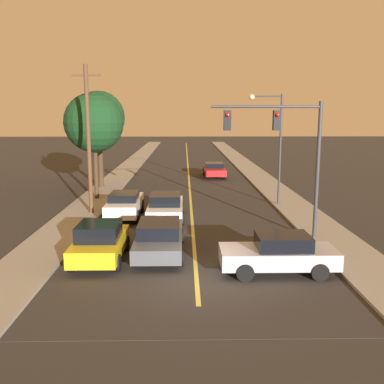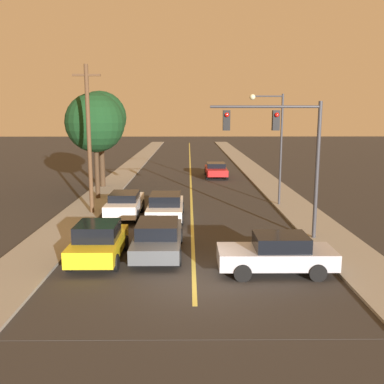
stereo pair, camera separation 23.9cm
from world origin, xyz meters
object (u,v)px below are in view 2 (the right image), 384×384
Objects in this scene: car_outer_lane_second at (125,204)px; car_crossing_right at (277,254)px; car_outer_lane_front at (99,241)px; car_near_lane_second at (166,206)px; car_far_oncoming at (216,170)px; tree_left_near at (100,118)px; traffic_signal_mast at (284,141)px; utility_pole_left at (89,138)px; car_near_lane_front at (158,237)px; tree_left_far at (95,123)px; streetlamp_right at (273,134)px.

car_crossing_right is (6.97, -8.86, -0.04)m from car_outer_lane_second.
car_outer_lane_second is 1.05× the size of car_crossing_right.
car_near_lane_second is at bearing 71.42° from car_outer_lane_front.
car_outer_lane_second is (0.00, 7.38, 0.00)m from car_outer_lane_front.
car_far_oncoming is 0.62× the size of tree_left_near.
traffic_signal_mast reaches higher than car_outer_lane_second.
utility_pole_left is (-10.11, 5.37, -0.11)m from traffic_signal_mast.
car_outer_lane_front is at bearing 74.97° from car_far_oncoming.
utility_pole_left is (-8.37, -15.17, 3.83)m from car_far_oncoming.
car_near_lane_front is 2.49m from car_outer_lane_front.
utility_pole_left reaches higher than car_near_lane_front.
car_crossing_right is at bearing -55.68° from tree_left_far.
car_near_lane_front is at bearing 18.97° from car_outer_lane_front.
car_outer_lane_front is 9.33m from traffic_signal_mast.
car_outer_lane_second is at bearing -72.02° from tree_left_near.
car_near_lane_front is 1.08× the size of car_outer_lane_second.
utility_pole_left is at bearing 104.39° from car_outer_lane_front.
car_near_lane_front is 1.14× the size of car_crossing_right.
car_outer_lane_second is 11.27m from car_crossing_right.
car_near_lane_second is 1.02× the size of car_outer_lane_second.
car_outer_lane_second is at bearing 109.74° from car_near_lane_front.
car_far_oncoming is 0.74× the size of traffic_signal_mast.
tree_left_far reaches higher than car_near_lane_second.
car_near_lane_front is at bearing -71.32° from tree_left_near.
streetlamp_right reaches higher than car_outer_lane_front.
utility_pole_left is (-2.10, 0.81, 3.75)m from car_outer_lane_second.
traffic_signal_mast is (8.01, -4.56, 3.87)m from car_outer_lane_second.
car_near_lane_second is 2.39m from car_outer_lane_second.
car_crossing_right is (6.97, -1.48, -0.04)m from car_outer_lane_front.
car_outer_lane_front is at bearing -90.00° from car_outer_lane_second.
traffic_signal_mast is (5.65, 2.01, 3.92)m from car_near_lane_front.
car_outer_lane_front is 14.39m from streetlamp_right.
traffic_signal_mast is at bearing -36.58° from car_near_lane_second.
utility_pole_left reaches higher than traffic_signal_mast.
car_near_lane_front is 9.42m from utility_pole_left.
car_crossing_right is at bearing -61.49° from car_near_lane_second.
tree_left_far is (-5.03, 5.63, 4.55)m from car_near_lane_second.
traffic_signal_mast is at bearing 94.85° from car_far_oncoming.
tree_left_far is at bearing 101.93° from car_outer_lane_front.
car_crossing_right is at bearing -99.85° from streetlamp_right.
tree_left_far is (-0.57, 4.46, 0.75)m from utility_pole_left.
car_outer_lane_second is at bearing 38.20° from car_crossing_right.
car_near_lane_front is 0.70× the size of streetlamp_right.
car_crossing_right is (4.61, -8.49, 0.00)m from car_near_lane_second.
car_outer_lane_second is at bearing 150.35° from traffic_signal_mast.
car_near_lane_front is 6.98m from car_outer_lane_second.
streetlamp_right reaches higher than car_crossing_right.
streetlamp_right is at bearing 55.36° from car_near_lane_front.
car_crossing_right reaches higher than car_far_oncoming.
car_near_lane_second is 8.05m from traffic_signal_mast.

